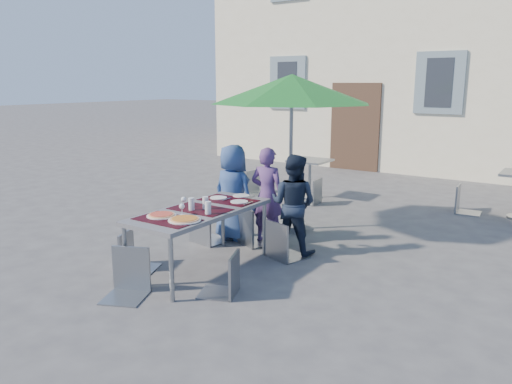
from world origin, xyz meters
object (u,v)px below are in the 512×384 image
Objects in this scene: chair_3 at (132,229)px; chair_4 at (225,249)px; child_0 at (233,193)px; pizza_near_left at (161,215)px; child_1 at (267,195)px; bg_chair_r_0 at (313,176)px; child_2 at (293,204)px; pizza_near_right at (185,219)px; chair_1 at (251,202)px; cafe_table_0 at (310,172)px; chair_2 at (283,217)px; chair_5 at (126,245)px; patio_umbrella at (292,91)px; bg_chair_l_1 at (465,183)px; bg_chair_l_0 at (256,168)px; chair_0 at (205,202)px; dining_table at (200,214)px.

chair_4 is at bearing 0.81° from chair_3.
chair_4 is (1.09, -1.60, -0.18)m from child_0.
pizza_near_left is 0.24× the size of child_1.
child_1 is at bearing -77.42° from bg_chair_r_0.
pizza_near_right is at bearing 70.94° from child_2.
child_0 reaches higher than pizza_near_left.
bg_chair_r_0 is (-0.65, 4.21, -0.25)m from pizza_near_right.
chair_1 is 1.35× the size of cafe_table_0.
chair_2 is (0.03, -0.31, -0.10)m from child_2.
child_1 is 1.32× the size of chair_1.
child_1 is at bearing -158.22° from child_0.
patio_umbrella reaches higher than chair_5.
chair_4 reaches higher than pizza_near_right.
chair_1 is 4.05m from bg_chair_l_1.
child_1 reaches higher than bg_chair_l_1.
chair_5 is (-0.37, -0.51, -0.21)m from pizza_near_right.
chair_2 is 1.00× the size of chair_5.
pizza_near_left is 4.71m from bg_chair_l_0.
chair_0 is at bearing -124.68° from bg_chair_l_1.
pizza_near_left is at bearing -178.59° from pizza_near_right.
patio_umbrella is (0.20, 3.05, 1.54)m from chair_5.
child_0 reaches higher than chair_4.
bg_chair_l_1 is (2.06, 3.48, -0.07)m from chair_1.
chair_4 is at bearing 87.79° from child_2.
bg_chair_l_0 is (-2.46, 3.02, -0.04)m from chair_2.
chair_3 is (-0.30, -1.62, -0.18)m from child_0.
bg_chair_l_1 is at bearing 52.28° from patio_umbrella.
patio_umbrella is at bearing 86.19° from pizza_near_left.
child_2 is at bearing 16.20° from chair_0.
bg_chair_r_0 is (-0.46, 3.72, -0.18)m from dining_table.
bg_chair_l_0 is at bearing 135.52° from patio_umbrella.
patio_umbrella is at bearing 84.80° from chair_1.
chair_3 is (-0.08, -1.25, -0.09)m from chair_0.
chair_5 is at bearing -99.77° from dining_table.
child_2 is 3.64m from bg_chair_l_0.
dining_table is 5.63× the size of pizza_near_left.
bg_chair_r_0 is at bearing -73.39° from child_2.
dining_table is 5.20× the size of pizza_near_right.
bg_chair_r_0 reaches higher than chair_4.
chair_2 is 3.90m from bg_chair_l_0.
child_2 is 1.78m from patio_umbrella.
bg_chair_l_1 is at bearing 68.78° from chair_5.
pizza_near_right is (0.34, 0.01, 0.00)m from pizza_near_left.
patio_umbrella is (-0.16, 2.55, 1.32)m from pizza_near_right.
child_1 is at bearing 66.35° from chair_3.
dining_table is at bearing -125.64° from chair_2.
dining_table is 1.86× the size of chair_0.
child_2 is at bearing -112.38° from bg_chair_l_1.
chair_1 is 2.62m from bg_chair_r_0.
dining_table is 5.04m from bg_chair_l_1.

